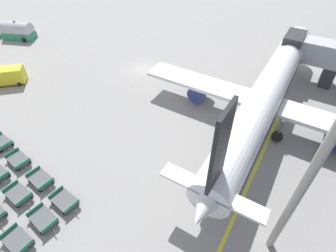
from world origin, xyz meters
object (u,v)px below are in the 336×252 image
(baggage_dolly_row_mid_b_col_d, at_px, (64,201))
(baggage_dolly_row_mid_a_col_d, at_px, (43,219))
(service_van, at_px, (7,76))
(baggage_dolly_row_mid_b_col_b, at_px, (18,160))
(baggage_dolly_row_mid_b_col_a, at_px, (1,142))
(baggage_dolly_row_mid_b_col_c, at_px, (40,179))
(airplane, at_px, (267,95))
(baggage_dolly_row_near_col_d, at_px, (17,241))
(baggage_dolly_row_mid_a_col_c, at_px, (18,194))
(fuel_tanker_primary, at_px, (13,31))

(baggage_dolly_row_mid_b_col_d, bearing_deg, baggage_dolly_row_mid_a_col_d, -92.29)
(service_van, relative_size, baggage_dolly_row_mid_b_col_b, 1.53)
(baggage_dolly_row_mid_b_col_a, relative_size, baggage_dolly_row_mid_b_col_b, 0.99)
(baggage_dolly_row_mid_b_col_c, bearing_deg, service_van, 156.63)
(airplane, bearing_deg, baggage_dolly_row_mid_a_col_d, -113.45)
(baggage_dolly_row_mid_b_col_a, xyz_separation_m, baggage_dolly_row_mid_b_col_d, (11.51, -0.80, 0.00))
(service_van, xyz_separation_m, baggage_dolly_row_near_col_d, (22.36, -12.75, -0.82))
(service_van, distance_m, baggage_dolly_row_mid_a_col_c, 21.20)
(baggage_dolly_row_mid_a_col_c, relative_size, baggage_dolly_row_mid_b_col_b, 0.99)
(baggage_dolly_row_near_col_d, distance_m, baggage_dolly_row_mid_a_col_c, 4.56)
(baggage_dolly_row_mid_b_col_c, relative_size, baggage_dolly_row_mid_b_col_d, 1.00)
(baggage_dolly_row_mid_b_col_c, bearing_deg, baggage_dolly_row_near_col_d, -52.18)
(baggage_dolly_row_mid_b_col_c, bearing_deg, baggage_dolly_row_mid_a_col_d, -32.69)
(baggage_dolly_row_mid_b_col_d, bearing_deg, baggage_dolly_row_mid_b_col_a, 176.03)
(baggage_dolly_row_mid_a_col_d, xyz_separation_m, baggage_dolly_row_mid_b_col_b, (-7.65, 2.57, 0.00))
(baggage_dolly_row_mid_b_col_a, bearing_deg, service_van, 145.67)
(baggage_dolly_row_mid_b_col_a, distance_m, baggage_dolly_row_mid_b_col_b, 3.80)
(baggage_dolly_row_near_col_d, bearing_deg, baggage_dolly_row_mid_a_col_d, 88.33)
(fuel_tanker_primary, distance_m, baggage_dolly_row_mid_a_col_d, 41.26)
(airplane, relative_size, baggage_dolly_row_near_col_d, 12.05)
(baggage_dolly_row_mid_a_col_c, height_order, baggage_dolly_row_mid_b_col_c, same)
(baggage_dolly_row_mid_b_col_a, bearing_deg, airplane, 43.56)
(baggage_dolly_row_mid_b_col_d, bearing_deg, fuel_tanker_primary, 153.93)
(baggage_dolly_row_near_col_d, xyz_separation_m, baggage_dolly_row_mid_b_col_c, (-3.61, 4.65, 0.00))
(fuel_tanker_primary, height_order, baggage_dolly_row_mid_b_col_b, fuel_tanker_primary)
(fuel_tanker_primary, distance_m, baggage_dolly_row_mid_a_col_c, 37.79)
(airplane, distance_m, baggage_dolly_row_mid_b_col_b, 27.67)
(baggage_dolly_row_near_col_d, distance_m, baggage_dolly_row_mid_b_col_a, 12.51)
(baggage_dolly_row_mid_b_col_d, bearing_deg, service_van, 159.74)
(fuel_tanker_primary, relative_size, service_van, 1.92)
(baggage_dolly_row_mid_b_col_b, bearing_deg, baggage_dolly_row_mid_b_col_a, 174.28)
(baggage_dolly_row_mid_a_col_d, height_order, baggage_dolly_row_mid_b_col_b, same)
(baggage_dolly_row_mid_a_col_d, bearing_deg, baggage_dolly_row_mid_b_col_b, 161.43)
(baggage_dolly_row_mid_b_col_b, bearing_deg, service_van, 151.90)
(baggage_dolly_row_mid_a_col_c, height_order, baggage_dolly_row_mid_b_col_a, same)
(baggage_dolly_row_mid_b_col_b, height_order, baggage_dolly_row_mid_b_col_c, same)
(baggage_dolly_row_near_col_d, xyz_separation_m, baggage_dolly_row_mid_b_col_a, (-11.36, 5.24, 0.00))
(baggage_dolly_row_near_col_d, height_order, baggage_dolly_row_mid_b_col_b, same)
(baggage_dolly_row_mid_a_col_c, xyz_separation_m, baggage_dolly_row_mid_b_col_c, (0.22, 2.17, 0.00))
(baggage_dolly_row_mid_a_col_c, distance_m, baggage_dolly_row_mid_b_col_d, 4.44)
(baggage_dolly_row_mid_b_col_d, bearing_deg, baggage_dolly_row_mid_b_col_b, 176.89)
(service_van, relative_size, baggage_dolly_row_mid_b_col_c, 1.53)
(airplane, height_order, service_van, airplane)
(airplane, distance_m, baggage_dolly_row_mid_b_col_a, 29.99)
(airplane, distance_m, service_van, 35.20)
(baggage_dolly_row_mid_a_col_c, relative_size, baggage_dolly_row_mid_b_col_a, 1.00)
(airplane, distance_m, baggage_dolly_row_mid_b_col_d, 23.82)
(airplane, xyz_separation_m, baggage_dolly_row_near_col_d, (-10.26, -25.79, -3.07))
(airplane, height_order, baggage_dolly_row_mid_b_col_c, airplane)
(airplane, relative_size, fuel_tanker_primary, 4.05)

